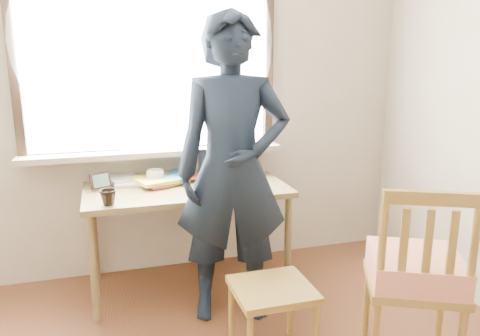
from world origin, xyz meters
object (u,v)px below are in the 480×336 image
object	(u,v)px
side_chair	(415,271)
mug_dark	(108,197)
work_chair	(272,297)
desk	(187,198)
mug_white	(155,176)
person	(233,171)
laptop	(222,178)

from	to	relation	value
side_chair	mug_dark	bearing A→B (deg)	147.49
work_chair	side_chair	size ratio (longest dim) A/B	0.42
mug_dark	side_chair	world-z (taller)	side_chair
desk	work_chair	world-z (taller)	desk
desk	mug_white	world-z (taller)	mug_white
mug_white	person	distance (m)	0.73
person	desk	bearing A→B (deg)	126.52
work_chair	person	size ratio (longest dim) A/B	0.23
work_chair	laptop	bearing A→B (deg)	92.14
side_chair	desk	bearing A→B (deg)	128.66
mug_white	desk	bearing A→B (deg)	-39.29
mug_dark	person	size ratio (longest dim) A/B	0.05
side_chair	person	size ratio (longest dim) A/B	0.54
mug_white	work_chair	bearing A→B (deg)	-66.88
side_chair	work_chair	bearing A→B (deg)	159.41
laptop	person	world-z (taller)	person
mug_white	mug_dark	world-z (taller)	mug_white
mug_dark	side_chair	bearing A→B (deg)	-32.51
mug_white	side_chair	xyz separation A→B (m)	(1.15, -1.36, -0.25)
mug_dark	person	world-z (taller)	person
mug_dark	work_chair	size ratio (longest dim) A/B	0.24
laptop	mug_white	xyz separation A→B (m)	(-0.44, 0.19, -0.01)
desk	mug_white	size ratio (longest dim) A/B	11.01
laptop	work_chair	xyz separation A→B (m)	(0.03, -0.91, -0.43)
desk	side_chair	size ratio (longest dim) A/B	1.35
laptop	mug_white	distance (m)	0.48
mug_white	person	xyz separation A→B (m)	(0.40, -0.59, 0.15)
laptop	side_chair	size ratio (longest dim) A/B	0.41
side_chair	person	bearing A→B (deg)	134.26
laptop	mug_white	bearing A→B (deg)	156.41
desk	laptop	bearing A→B (deg)	-7.64
mug_white	mug_dark	bearing A→B (deg)	-128.41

